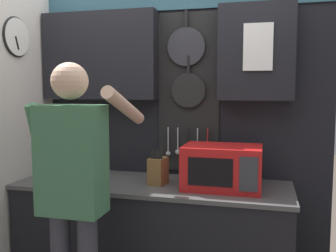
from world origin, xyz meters
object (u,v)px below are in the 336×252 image
at_px(microwave, 222,167).
at_px(knife_block, 158,170).
at_px(utensil_crock, 78,169).
at_px(person, 73,181).

bearing_deg(microwave, knife_block, 179.94).
height_order(utensil_crock, person, person).
relative_size(knife_block, person, 0.16).
xyz_separation_m(microwave, knife_block, (-0.47, 0.00, -0.05)).
bearing_deg(knife_block, person, -117.96).
distance_m(microwave, knife_block, 0.47).
bearing_deg(knife_block, microwave, -0.06).
relative_size(utensil_crock, person, 0.18).
distance_m(knife_block, utensil_crock, 0.65).
xyz_separation_m(knife_block, person, (-0.34, -0.64, 0.05)).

